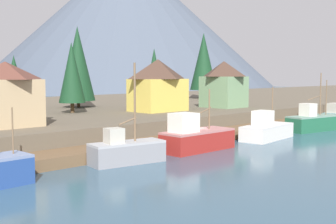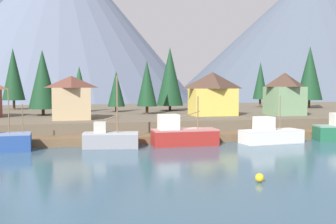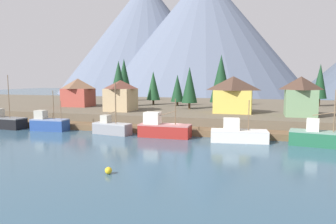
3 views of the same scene
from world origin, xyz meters
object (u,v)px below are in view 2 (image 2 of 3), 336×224
(conifer_back_left, at_px, (170,76))
(conifer_centre, at_px, (260,81))
(house_green, at_px, (284,93))
(channel_buoy, at_px, (260,178))
(conifer_mid_right, at_px, (116,89))
(fishing_boat_blue, at_px, (0,141))
(conifer_back_right, at_px, (13,74))
(conifer_far_left, at_px, (310,73))
(house_yellow, at_px, (213,93))
(fishing_boat_white, at_px, (270,134))
(house_tan, at_px, (72,97))
(conifer_mid_left, at_px, (43,79))
(fishing_boat_grey, at_px, (110,139))
(conifer_near_right, at_px, (79,86))
(conifer_near_left, at_px, (147,83))
(fishing_boat_red, at_px, (182,135))

(conifer_back_left, bearing_deg, conifer_centre, 18.85)
(house_green, distance_m, channel_buoy, 40.52)
(conifer_mid_right, xyz_separation_m, channel_buoy, (6.21, -49.23, -6.53))
(fishing_boat_blue, bearing_deg, conifer_back_right, 92.75)
(conifer_back_right, distance_m, conifer_far_left, 64.33)
(conifer_back_right, bearing_deg, house_yellow, -35.95)
(fishing_boat_white, bearing_deg, house_tan, 144.07)
(fishing_boat_blue, xyz_separation_m, fishing_boat_white, (33.30, -0.58, -0.13))
(fishing_boat_white, bearing_deg, conifer_mid_left, 135.49)
(conifer_back_left, bearing_deg, fishing_boat_grey, -115.72)
(conifer_near_right, xyz_separation_m, conifer_mid_left, (-6.09, -7.91, 1.13))
(conifer_near_left, bearing_deg, conifer_back_left, 52.73)
(conifer_back_left, bearing_deg, fishing_boat_blue, -132.17)
(conifer_mid_right, bearing_deg, fishing_boat_blue, -119.21)
(conifer_back_right, bearing_deg, conifer_far_left, -7.75)
(fishing_boat_blue, xyz_separation_m, channel_buoy, (22.37, -20.33, -0.90))
(house_yellow, height_order, conifer_near_left, conifer_near_left)
(fishing_boat_white, distance_m, conifer_far_left, 43.39)
(fishing_boat_grey, distance_m, fishing_boat_red, 9.01)
(conifer_mid_left, relative_size, channel_buoy, 15.80)
(conifer_back_left, xyz_separation_m, conifer_back_right, (-30.97, 11.62, 0.61))
(fishing_boat_red, height_order, conifer_mid_left, conifer_mid_left)
(house_yellow, xyz_separation_m, conifer_back_left, (-4.15, 13.85, 3.09))
(conifer_far_left, bearing_deg, conifer_mid_left, -169.62)
(house_yellow, height_order, conifer_centre, conifer_centre)
(fishing_boat_white, xyz_separation_m, house_green, (9.94, 14.50, 5.05))
(conifer_mid_right, bearing_deg, fishing_boat_red, -79.51)
(house_tan, relative_size, conifer_centre, 0.62)
(fishing_boat_red, distance_m, channel_buoy, 20.31)
(conifer_mid_right, height_order, conifer_centre, conifer_centre)
(house_yellow, relative_size, conifer_near_left, 0.81)
(fishing_boat_grey, bearing_deg, conifer_back_right, 121.41)
(conifer_centre, bearing_deg, conifer_back_left, -161.15)
(fishing_boat_grey, distance_m, conifer_back_left, 34.14)
(fishing_boat_blue, bearing_deg, channel_buoy, -45.14)
(fishing_boat_blue, xyz_separation_m, conifer_near_right, (9.29, 30.21, 6.21))
(conifer_back_right, bearing_deg, conifer_centre, -3.88)
(conifer_mid_left, bearing_deg, fishing_boat_blue, -98.15)
(fishing_boat_blue, bearing_deg, conifer_near_left, 43.34)
(house_green, bearing_deg, fishing_boat_white, -124.43)
(conifer_near_left, bearing_deg, fishing_boat_red, -88.29)
(house_yellow, relative_size, conifer_far_left, 0.55)
(conifer_centre, height_order, channel_buoy, conifer_centre)
(conifer_near_left, xyz_separation_m, channel_buoy, (1.50, -42.10, -7.53))
(fishing_boat_blue, height_order, house_tan, house_tan)
(fishing_boat_grey, bearing_deg, fishing_boat_red, 10.27)
(fishing_boat_red, bearing_deg, conifer_back_left, 79.47)
(fishing_boat_red, bearing_deg, conifer_centre, 52.49)
(fishing_boat_blue, bearing_deg, conifer_back_left, 44.95)
(house_yellow, bearing_deg, fishing_boat_red, -120.92)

